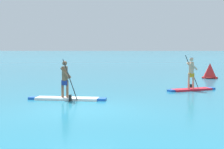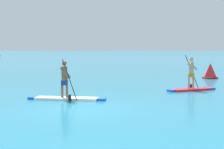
{
  "view_description": "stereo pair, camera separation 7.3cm",
  "coord_description": "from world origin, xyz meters",
  "views": [
    {
      "loc": [
        1.64,
        -12.82,
        2.32
      ],
      "look_at": [
        0.86,
        7.04,
        0.75
      ],
      "focal_mm": 54.94,
      "sensor_mm": 36.0,
      "label": 1
    },
    {
      "loc": [
        1.72,
        -12.82,
        2.32
      ],
      "look_at": [
        0.86,
        7.04,
        0.75
      ],
      "focal_mm": 54.94,
      "sensor_mm": 36.0,
      "label": 2
    }
  ],
  "objects": [
    {
      "name": "ground",
      "position": [
        0.0,
        0.0,
        0.0
      ],
      "size": [
        440.0,
        440.0,
        0.0
      ],
      "primitive_type": "plane",
      "color": "teal"
    },
    {
      "name": "paddleboarder_far_right",
      "position": [
        5.22,
        5.74,
        0.41
      ],
      "size": [
        2.78,
        1.63,
        1.94
      ],
      "rotation": [
        0.0,
        0.0,
        0.45
      ],
      "color": "red",
      "rests_on": "ground"
    },
    {
      "name": "race_marker_buoy",
      "position": [
        7.99,
        13.1,
        0.51
      ],
      "size": [
        1.35,
        1.35,
        1.15
      ],
      "color": "red",
      "rests_on": "ground"
    },
    {
      "name": "paddleboarder_mid_center",
      "position": [
        -0.96,
        2.19,
        0.34
      ],
      "size": [
        3.52,
        1.03,
        1.86
      ],
      "rotation": [
        0.0,
        0.0,
        -0.09
      ],
      "color": "white",
      "rests_on": "ground"
    }
  ]
}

